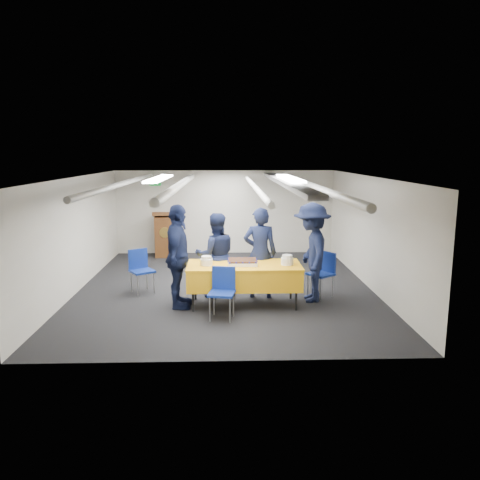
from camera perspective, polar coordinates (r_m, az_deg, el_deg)
name	(u,v)px	position (r m, az deg, el deg)	size (l,w,h in m)	color
ground	(225,288)	(9.81, -1.78, -5.83)	(7.00, 7.00, 0.00)	black
room_shell	(229,199)	(9.87, -1.30, 4.99)	(6.00, 7.00, 2.30)	beige
serving_table	(244,275)	(8.59, 0.50, -4.34)	(2.07, 0.93, 0.77)	black
sheet_cake	(242,262)	(8.51, 0.29, -2.70)	(0.55, 0.42, 0.09)	white
plate_stack_left	(206,261)	(8.47, -4.11, -2.58)	(0.22, 0.22, 0.17)	white
plate_stack_right	(287,260)	(8.54, 5.77, -2.46)	(0.23, 0.23, 0.18)	white
podium	(166,234)	(12.75, -9.03, 0.70)	(0.62, 0.53, 1.25)	brown
chair_near	(223,287)	(7.95, -2.14, -5.79)	(0.49, 0.49, 0.87)	gray
chair_right	(324,269)	(9.29, 10.16, -3.55)	(0.59, 0.59, 0.87)	gray
chair_left	(140,266)	(9.60, -12.06, -3.16)	(0.58, 0.58, 0.87)	gray
sailor_a	(260,253)	(9.00, 2.46, -1.57)	(0.64, 0.42, 1.76)	black
sailor_b	(216,255)	(9.05, -2.98, -1.87)	(0.80, 0.62, 1.65)	black
sailor_c	(178,257)	(8.44, -7.58, -2.04)	(1.10, 0.46, 1.88)	black
sailor_d	(312,252)	(8.87, 8.72, -1.50)	(1.21, 0.69, 1.87)	black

